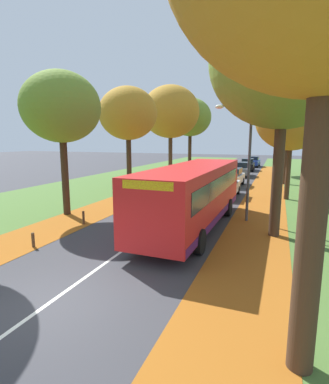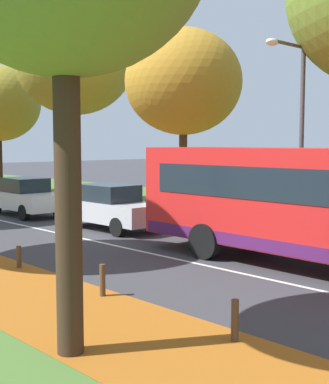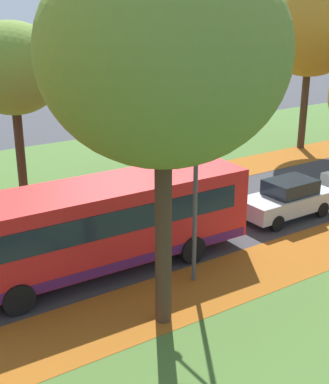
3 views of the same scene
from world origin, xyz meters
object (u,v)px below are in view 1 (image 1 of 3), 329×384
(tree_left_distant, at_px, (190,117))
(bollard_fifth, at_px, (142,195))
(tree_left_mid, at_px, (128,114))
(bus, at_px, (194,193))
(tree_left_near, at_px, (61,108))
(bollard_second, at_px, (33,240))
(tree_right_far, at_px, (290,105))
(tree_right_near, at_px, (285,60))
(tree_right_distant, at_px, (283,128))
(tree_left_far, at_px, (171,112))
(bollard_fourth, at_px, (118,204))
(streetlamp_right, at_px, (243,149))
(car_grey_third_in_line, at_px, (242,169))
(bollard_third, at_px, (83,218))
(car_white_following, at_px, (232,177))
(car_silver_lead, at_px, (225,186))
(car_blue_trailing, at_px, (253,161))
(car_black_fourth_in_line, at_px, (247,165))
(bollard_sixth, at_px, (160,187))
(tree_right_mid, at_px, (292,118))

(tree_left_distant, height_order, bollard_fifth, tree_left_distant)
(tree_left_mid, relative_size, bus, 0.80)
(tree_left_near, height_order, bollard_second, tree_left_near)
(bus, bearing_deg, tree_right_far, 75.41)
(tree_right_near, height_order, bollard_second, tree_right_near)
(tree_right_distant, bearing_deg, tree_left_far, -148.03)
(tree_left_far, xyz_separation_m, bus, (7.39, -17.44, -5.39))
(tree_left_near, relative_size, bollard_fourth, 11.83)
(streetlamp_right, height_order, car_grey_third_in_line, streetlamp_right)
(bollard_fifth, bearing_deg, tree_right_near, -30.86)
(tree_right_near, height_order, bollard_third, tree_right_near)
(car_grey_third_in_line, bearing_deg, car_white_following, -89.90)
(car_silver_lead, bearing_deg, bus, -90.88)
(car_silver_lead, bearing_deg, tree_left_far, 130.21)
(tree_right_near, xyz_separation_m, bollard_fifth, (-8.94, 5.34, -7.07))
(car_blue_trailing, bearing_deg, tree_right_distant, -69.56)
(streetlamp_right, bearing_deg, tree_left_far, 121.46)
(tree_left_distant, distance_m, tree_right_far, 14.27)
(tree_left_distant, height_order, car_black_fourth_in_line, tree_left_distant)
(tree_left_distant, relative_size, bollard_third, 14.11)
(tree_left_mid, bearing_deg, bollard_fourth, -68.82)
(tree_left_mid, relative_size, tree_right_near, 0.82)
(tree_right_distant, bearing_deg, tree_left_distant, 177.73)
(tree_right_far, bearing_deg, car_blue_trailing, 103.35)
(tree_left_distant, xyz_separation_m, bollard_third, (2.07, -26.41, -6.68))
(tree_left_far, distance_m, car_grey_third_in_line, 10.50)
(streetlamp_right, bearing_deg, car_silver_lead, 106.05)
(car_silver_lead, distance_m, car_black_fourth_in_line, 20.14)
(bollard_second, xyz_separation_m, car_white_following, (5.04, 18.90, 0.52))
(tree_left_far, xyz_separation_m, bollard_third, (2.10, -18.87, -6.75))
(bollard_second, bearing_deg, tree_left_far, 95.60)
(bus, xyz_separation_m, car_silver_lead, (0.13, 8.55, -0.89))
(tree_right_near, relative_size, car_black_fourth_in_line, 2.39)
(tree_left_far, distance_m, streetlamp_right, 18.24)
(tree_left_far, bearing_deg, car_white_following, -25.15)
(tree_right_far, bearing_deg, tree_left_distant, 145.39)
(tree_left_distant, distance_m, bollard_fifth, 20.81)
(tree_left_distant, relative_size, car_silver_lead, 2.26)
(bollard_sixth, xyz_separation_m, car_white_following, (5.07, 5.22, 0.46))
(tree_left_mid, xyz_separation_m, bollard_fifth, (2.42, -2.79, -5.93))
(tree_left_near, distance_m, tree_right_far, 20.67)
(tree_right_near, xyz_separation_m, car_blue_trailing, (-3.57, 34.84, -6.53))
(streetlamp_right, bearing_deg, tree_left_distant, 112.20)
(tree_left_near, height_order, bollard_fifth, tree_left_near)
(bollard_second, height_order, car_black_fourth_in_line, car_black_fourth_in_line)
(tree_left_mid, xyz_separation_m, car_blue_trailing, (7.79, 26.70, -5.39))
(tree_right_mid, bearing_deg, car_black_fourth_in_line, 103.11)
(tree_left_distant, height_order, car_blue_trailing, tree_left_distant)
(tree_left_near, bearing_deg, tree_right_distant, 65.14)
(tree_left_far, relative_size, car_silver_lead, 2.35)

